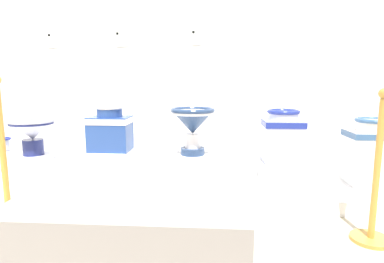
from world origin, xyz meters
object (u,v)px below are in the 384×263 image
Objects in this scene: plinth_block_central_ornate at (193,166)px; decorative_vase_companion at (6,162)px; plinth_block_slender_white at (281,171)px; antique_toilet_tall_cobalt at (371,146)px; info_placard_first at (53,40)px; info_placard_third at (197,37)px; antique_toilet_central_ornate at (193,122)px; info_placard_second at (122,38)px; stanchion_post_near_left at (6,185)px; plinth_block_leftmost at (112,165)px; antique_toilet_leftmost at (110,128)px; antique_toilet_broad_patterned at (32,133)px; stanchion_post_near_right at (374,197)px; plinth_block_broad_patterned at (35,168)px; museum_bench at (123,247)px; plinth_block_tall_cobalt at (368,179)px; antique_toilet_slender_white at (282,135)px.

decorative_vase_companion is at bearing 174.09° from plinth_block_central_ornate.
plinth_block_slender_white is 0.83× the size of decorative_vase_companion.
antique_toilet_tall_cobalt is 3.23m from info_placard_first.
antique_toilet_central_ornate is at bearing -90.83° from info_placard_third.
decorative_vase_companion is at bearing -166.12° from info_placard_second.
plinth_block_leftmost is at bearing 61.23° from stanchion_post_near_left.
antique_toilet_leftmost is at bearing -142.64° from info_placard_third.
antique_toilet_broad_patterned is at bearing 178.42° from antique_toilet_tall_cobalt.
antique_toilet_central_ornate is 1.52m from stanchion_post_near_right.
antique_toilet_leftmost is at bearing -6.33° from antique_toilet_broad_patterned.
plinth_block_central_ornate reaches higher than plinth_block_broad_patterned.
plinth_block_tall_cobalt is at bearing 37.30° from museum_bench.
antique_toilet_central_ornate reaches higher than plinth_block_leftmost.
plinth_block_central_ornate reaches higher than plinth_block_slender_white.
plinth_block_central_ornate is at bearing 177.19° from antique_toilet_tall_cobalt.
antique_toilet_leftmost is at bearing -173.96° from plinth_block_central_ornate.
plinth_block_slender_white is (0.80, -0.02, -0.43)m from antique_toilet_central_ornate.
museum_bench is at bearing -43.85° from decorative_vase_companion.
plinth_block_central_ornate is at bearing -5.91° from decorative_vase_companion.
info_placard_second reaches higher than plinth_block_central_ornate.
antique_toilet_broad_patterned is at bearing -162.53° from info_placard_third.
plinth_block_leftmost is 0.94m from stanchion_post_near_left.
antique_toilet_tall_cobalt is 2.56m from info_placard_second.
decorative_vase_companion is at bearing 124.38° from stanchion_post_near_left.
plinth_block_central_ornate is at bearing 6.04° from plinth_block_leftmost.
stanchion_post_near_left is at bearing -179.66° from stanchion_post_near_right.
antique_toilet_leftmost reaches higher than plinth_block_leftmost.
info_placard_first is (-3.03, 0.56, 0.97)m from antique_toilet_tall_cobalt.
plinth_block_central_ornate is 1.55m from antique_toilet_tall_cobalt.
plinth_block_broad_patterned is 0.46m from decorative_vase_companion.
museum_bench is at bearing -69.88° from antique_toilet_leftmost.
stanchion_post_near_right reaches higher than museum_bench.
info_placard_third is at bearing 89.17° from plinth_block_central_ornate.
antique_toilet_slender_white is at bearing -4.60° from decorative_vase_companion.
antique_toilet_central_ornate is 1.18× the size of plinth_block_tall_cobalt.
stanchion_post_near_right reaches higher than plinth_block_central_ornate.
antique_toilet_leftmost reaches higher than plinth_block_slender_white.
antique_toilet_central_ornate reaches higher than plinth_block_central_ornate.
antique_toilet_central_ornate is at bearing -18.06° from info_placard_first.
museum_bench is at bearing -97.37° from info_placard_third.
museum_bench is at bearing -99.57° from antique_toilet_central_ornate.
plinth_block_central_ornate is 0.41m from antique_toilet_central_ornate.
stanchion_post_near_right is (2.38, 0.01, -0.03)m from stanchion_post_near_left.
info_placard_first is (-0.76, 0.57, 0.84)m from antique_toilet_leftmost.
antique_toilet_central_ornate is 0.80m from antique_toilet_slender_white.
info_placard_second reaches higher than antique_toilet_broad_patterned.
antique_toilet_tall_cobalt is at bearing -4.54° from decorative_vase_companion.
stanchion_post_near_left is (0.75, -1.10, 0.14)m from decorative_vase_companion.
stanchion_post_near_right is (2.71, -0.89, 0.11)m from plinth_block_broad_patterned.
info_placard_third is (0.74, 0.57, 1.20)m from plinth_block_leftmost.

